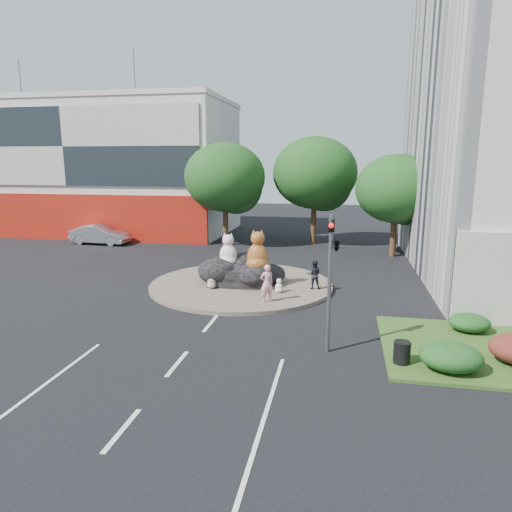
{
  "coord_description": "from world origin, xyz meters",
  "views": [
    {
      "loc": [
        5.38,
        -13.73,
        6.8
      ],
      "look_at": [
        1.05,
        8.83,
        2.0
      ],
      "focal_mm": 32.0,
      "sensor_mm": 36.0,
      "label": 1
    }
  ],
  "objects_px": {
    "pedestrian_dark": "(314,275)",
    "kitten_white": "(279,285)",
    "cat_white": "(228,250)",
    "pedestrian_pink": "(267,283)",
    "cat_tabby": "(258,250)",
    "kitten_calico": "(212,279)",
    "litter_bin": "(402,352)",
    "parked_car": "(100,234)"
  },
  "relations": [
    {
      "from": "pedestrian_pink",
      "to": "litter_bin",
      "type": "xyz_separation_m",
      "value": [
        5.56,
        -5.68,
        -0.61
      ]
    },
    {
      "from": "pedestrian_pink",
      "to": "kitten_calico",
      "type": "bearing_deg",
      "value": -60.71
    },
    {
      "from": "kitten_calico",
      "to": "pedestrian_dark",
      "type": "xyz_separation_m",
      "value": [
        5.3,
        0.91,
        0.28
      ]
    },
    {
      "from": "cat_white",
      "to": "kitten_calico",
      "type": "xyz_separation_m",
      "value": [
        -0.56,
        -1.37,
        -1.36
      ]
    },
    {
      "from": "cat_white",
      "to": "kitten_white",
      "type": "relative_size",
      "value": 2.47
    },
    {
      "from": "pedestrian_pink",
      "to": "litter_bin",
      "type": "relative_size",
      "value": 2.4
    },
    {
      "from": "cat_white",
      "to": "pedestrian_pink",
      "type": "xyz_separation_m",
      "value": [
        2.68,
        -3.14,
        -0.93
      ]
    },
    {
      "from": "parked_car",
      "to": "pedestrian_dark",
      "type": "bearing_deg",
      "value": -118.4
    },
    {
      "from": "cat_white",
      "to": "cat_tabby",
      "type": "bearing_deg",
      "value": -13.17
    },
    {
      "from": "pedestrian_dark",
      "to": "litter_bin",
      "type": "bearing_deg",
      "value": 107.95
    },
    {
      "from": "pedestrian_dark",
      "to": "parked_car",
      "type": "distance_m",
      "value": 21.44
    },
    {
      "from": "kitten_calico",
      "to": "pedestrian_pink",
      "type": "xyz_separation_m",
      "value": [
        3.24,
        -1.77,
        0.43
      ]
    },
    {
      "from": "cat_white",
      "to": "kitten_white",
      "type": "xyz_separation_m",
      "value": [
        3.04,
        -1.49,
        -1.45
      ]
    },
    {
      "from": "kitten_calico",
      "to": "kitten_white",
      "type": "distance_m",
      "value": 3.6
    },
    {
      "from": "pedestrian_dark",
      "to": "parked_car",
      "type": "height_order",
      "value": "pedestrian_dark"
    },
    {
      "from": "cat_tabby",
      "to": "litter_bin",
      "type": "height_order",
      "value": "cat_tabby"
    },
    {
      "from": "pedestrian_pink",
      "to": "cat_white",
      "type": "bearing_deg",
      "value": -81.56
    },
    {
      "from": "kitten_white",
      "to": "pedestrian_pink",
      "type": "distance_m",
      "value": 1.77
    },
    {
      "from": "kitten_white",
      "to": "litter_bin",
      "type": "distance_m",
      "value": 8.98
    },
    {
      "from": "cat_white",
      "to": "cat_tabby",
      "type": "xyz_separation_m",
      "value": [
        1.75,
        -0.55,
        0.16
      ]
    },
    {
      "from": "cat_white",
      "to": "kitten_white",
      "type": "bearing_deg",
      "value": -21.77
    },
    {
      "from": "pedestrian_dark",
      "to": "kitten_white",
      "type": "bearing_deg",
      "value": 26.41
    },
    {
      "from": "kitten_calico",
      "to": "pedestrian_pink",
      "type": "distance_m",
      "value": 3.72
    },
    {
      "from": "kitten_calico",
      "to": "parked_car",
      "type": "xyz_separation_m",
      "value": [
        -13.11,
        11.89,
        0.13
      ]
    },
    {
      "from": "cat_tabby",
      "to": "pedestrian_pink",
      "type": "relative_size",
      "value": 1.2
    },
    {
      "from": "cat_white",
      "to": "kitten_calico",
      "type": "relative_size",
      "value": 1.96
    },
    {
      "from": "kitten_calico",
      "to": "parked_car",
      "type": "distance_m",
      "value": 17.7
    },
    {
      "from": "cat_white",
      "to": "parked_car",
      "type": "relative_size",
      "value": 0.38
    },
    {
      "from": "kitten_calico",
      "to": "pedestrian_pink",
      "type": "bearing_deg",
      "value": -9.02
    },
    {
      "from": "pedestrian_pink",
      "to": "cat_tabby",
      "type": "bearing_deg",
      "value": -102.27
    },
    {
      "from": "parked_car",
      "to": "litter_bin",
      "type": "height_order",
      "value": "parked_car"
    },
    {
      "from": "cat_white",
      "to": "litter_bin",
      "type": "distance_m",
      "value": 12.17
    },
    {
      "from": "litter_bin",
      "to": "pedestrian_dark",
      "type": "bearing_deg",
      "value": 112.73
    },
    {
      "from": "pedestrian_pink",
      "to": "pedestrian_dark",
      "type": "height_order",
      "value": "pedestrian_pink"
    },
    {
      "from": "cat_white",
      "to": "pedestrian_pink",
      "type": "relative_size",
      "value": 1.03
    },
    {
      "from": "cat_white",
      "to": "pedestrian_dark",
      "type": "bearing_deg",
      "value": -1.19
    },
    {
      "from": "kitten_calico",
      "to": "litter_bin",
      "type": "relative_size",
      "value": 1.26
    },
    {
      "from": "kitten_calico",
      "to": "pedestrian_dark",
      "type": "bearing_deg",
      "value": 29.37
    },
    {
      "from": "cat_tabby",
      "to": "parked_car",
      "type": "distance_m",
      "value": 19.04
    },
    {
      "from": "cat_white",
      "to": "kitten_calico",
      "type": "distance_m",
      "value": 2.01
    },
    {
      "from": "cat_white",
      "to": "pedestrian_pink",
      "type": "distance_m",
      "value": 4.23
    },
    {
      "from": "cat_tabby",
      "to": "kitten_white",
      "type": "relative_size",
      "value": 2.88
    }
  ]
}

